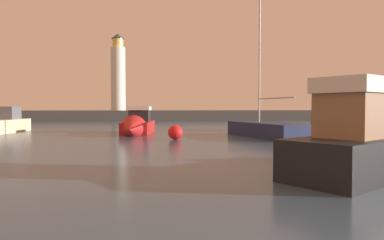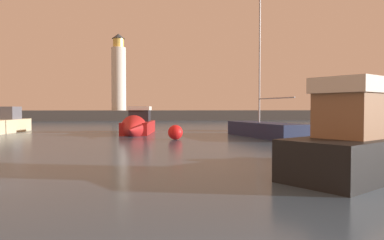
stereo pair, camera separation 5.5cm
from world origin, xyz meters
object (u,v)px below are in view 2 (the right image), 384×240
at_px(motorboat_4, 137,126).
at_px(mooring_buoy, 175,132).
at_px(motorboat_5, 383,144).
at_px(motorboat_1, 350,122).
at_px(lighthouse, 119,74).
at_px(sailboat_moored, 265,129).

relative_size(motorboat_4, mooring_buoy, 7.61).
bearing_deg(motorboat_5, motorboat_1, 61.53).
bearing_deg(lighthouse, motorboat_1, -52.57).
height_order(lighthouse, sailboat_moored, lighthouse).
bearing_deg(motorboat_1, motorboat_4, -176.46).
relative_size(lighthouse, mooring_buoy, 12.89).
relative_size(motorboat_1, sailboat_moored, 0.70).
bearing_deg(motorboat_4, mooring_buoy, -63.42).
height_order(lighthouse, motorboat_1, lighthouse).
bearing_deg(motorboat_1, motorboat_5, -118.47).
bearing_deg(motorboat_5, lighthouse, 104.59).
distance_m(motorboat_1, mooring_buoy, 17.46).
relative_size(motorboat_1, mooring_buoy, 7.62).
height_order(motorboat_1, motorboat_4, motorboat_1).
relative_size(sailboat_moored, mooring_buoy, 10.81).
relative_size(lighthouse, motorboat_5, 1.51).
bearing_deg(sailboat_moored, motorboat_1, 28.46).
bearing_deg(motorboat_1, sailboat_moored, -151.54).
height_order(lighthouse, motorboat_4, lighthouse).
bearing_deg(sailboat_moored, motorboat_5, -92.05).
bearing_deg(mooring_buoy, motorboat_1, 22.00).
bearing_deg(lighthouse, mooring_buoy, -79.64).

